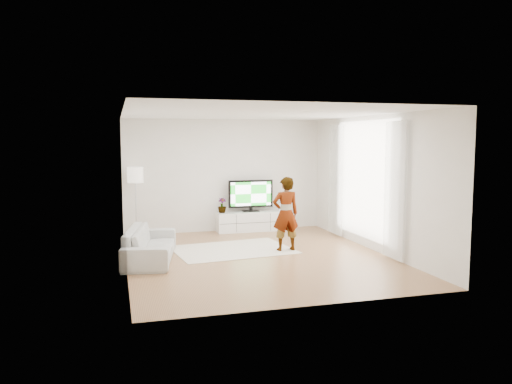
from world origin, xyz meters
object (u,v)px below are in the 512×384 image
object	(u,v)px
media_console	(251,221)
rug	(233,250)
floor_lamp	(135,178)
sofa	(150,244)
player	(286,214)
television	(251,194)

from	to	relation	value
media_console	rug	xyz separation A→B (m)	(-0.95, -2.02, -0.24)
media_console	rug	size ratio (longest dim) A/B	0.73
media_console	floor_lamp	size ratio (longest dim) A/B	1.05
media_console	floor_lamp	world-z (taller)	floor_lamp
rug	sofa	bearing A→B (deg)	-166.55
rug	player	bearing A→B (deg)	-19.19
player	floor_lamp	distance (m)	3.77
player	floor_lamp	bearing A→B (deg)	-38.93
rug	television	bearing A→B (deg)	65.23
floor_lamp	player	bearing A→B (deg)	-38.24
player	floor_lamp	xyz separation A→B (m)	(-2.92, 2.30, 0.63)
television	floor_lamp	bearing A→B (deg)	-177.70
media_console	floor_lamp	distance (m)	3.06
television	player	size ratio (longest dim) A/B	0.75
media_console	player	bearing A→B (deg)	-87.79
television	floor_lamp	size ratio (longest dim) A/B	0.69
player	floor_lamp	size ratio (longest dim) A/B	0.92
rug	sofa	world-z (taller)	sofa
television	rug	distance (m)	2.44
television	floor_lamp	xyz separation A→B (m)	(-2.82, -0.11, 0.48)
rug	player	size ratio (longest dim) A/B	1.56
television	rug	bearing A→B (deg)	-114.77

